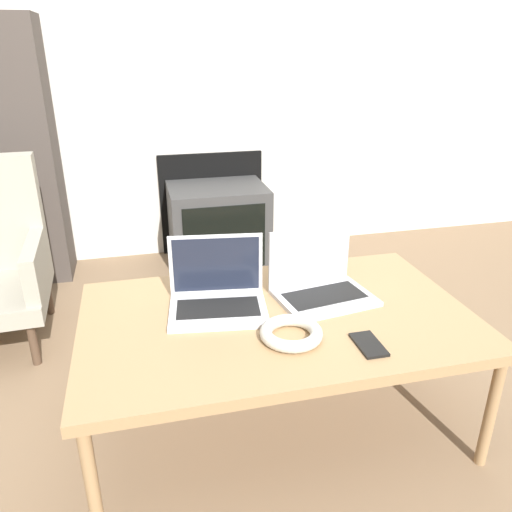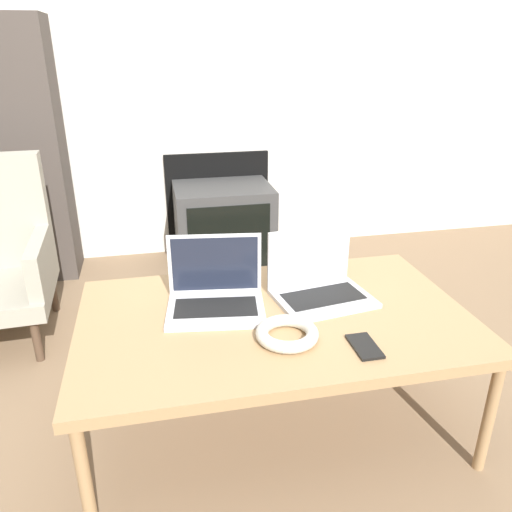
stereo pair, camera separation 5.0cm
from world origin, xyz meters
TOP-DOWN VIEW (x-y plane):
  - ground_plane at (0.00, 0.00)m, footprint 14.00×14.00m
  - wall_back at (0.00, 1.88)m, footprint 7.00×0.08m
  - table at (0.00, 0.14)m, footprint 1.28×0.78m
  - laptop_left at (-0.18, 0.24)m, footprint 0.35×0.28m
  - laptop_right at (0.18, 0.24)m, footprint 0.35×0.29m
  - headphones at (0.00, -0.01)m, footprint 0.19×0.19m
  - phone at (0.21, -0.11)m, footprint 0.07×0.13m
  - tv at (0.05, 1.60)m, footprint 0.58×0.45m

SIDE VIEW (x-z plane):
  - ground_plane at x=0.00m, z-range 0.00..0.00m
  - tv at x=0.05m, z-range 0.00..0.49m
  - table at x=0.00m, z-range 0.19..0.63m
  - phone at x=0.21m, z-range 0.44..0.45m
  - headphones at x=0.00m, z-range 0.44..0.48m
  - laptop_left at x=-0.18m, z-range 0.38..0.61m
  - laptop_right at x=0.18m, z-range 0.38..0.61m
  - wall_back at x=0.00m, z-range -0.01..2.59m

